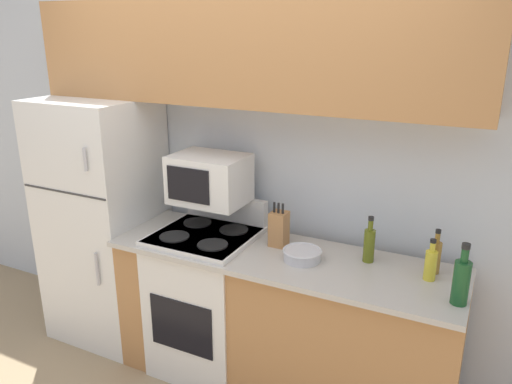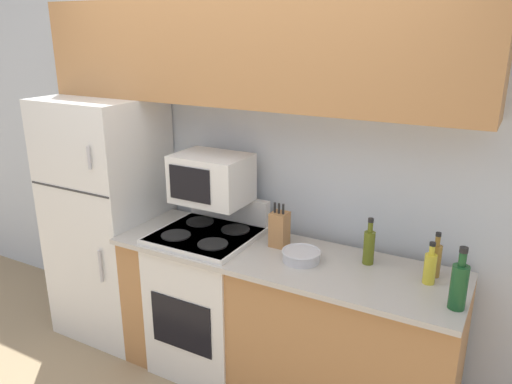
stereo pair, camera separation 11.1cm
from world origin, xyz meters
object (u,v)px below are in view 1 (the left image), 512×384
Objects in this scene: bottle_cooking_spray at (431,264)px; bottle_wine_green at (461,280)px; stove at (207,298)px; knife_block at (279,228)px; microwave at (209,179)px; refrigerator at (104,221)px; bottle_vinegar at (435,256)px; bowl at (302,254)px; bottle_olive_oil at (369,244)px.

bottle_wine_green reaches higher than bottle_cooking_spray.
stove is 0.69m from knife_block.
refrigerator is at bearing -174.92° from microwave.
bottle_wine_green is (0.15, -0.27, 0.02)m from bottle_vinegar.
microwave reaches higher than stove.
bottle_vinegar is (1.33, 0.04, -0.25)m from microwave.
refrigerator is 1.49m from bowl.
bowl is at bearing -1.80° from stove.
knife_block is 1.10× the size of bottle_vinegar.
knife_block is at bearing -177.02° from bottle_vinegar.
refrigerator reaches higher than stove.
bottle_olive_oil is at bearing 152.86° from bottle_wine_green.
microwave is at bearing 5.08° from refrigerator.
bottle_wine_green reaches higher than bottle_vinegar.
microwave is at bearing -178.29° from bottle_vinegar.
stove is at bearing -2.54° from refrigerator.
microwave is 1.69× the size of knife_block.
bottle_olive_oil is (0.33, 0.15, 0.07)m from bowl.
knife_block is (1.29, 0.07, 0.16)m from refrigerator.
bowl is at bearing -2.22° from refrigerator.
bottle_wine_green is at bearing -3.97° from refrigerator.
refrigerator is at bearing -177.17° from bottle_olive_oil.
bottle_olive_oil reaches higher than bowl.
stove is 4.51× the size of bottle_vinegar.
refrigerator reaches higher than bowl.
bottle_vinegar is (0.86, 0.04, -0.01)m from knife_block.
refrigerator reaches higher than knife_block.
bottle_vinegar is at bearing 14.33° from bowl.
bowl is 0.36m from bottle_olive_oil.
bottle_vinegar is at bearing 118.31° from bottle_wine_green.
stove is 4.92× the size of bottle_cooking_spray.
bottle_wine_green is at bearing -8.94° from microwave.
bottle_wine_green is at bearing -61.69° from bottle_vinegar.
bottle_wine_green is (1.01, -0.23, 0.01)m from knife_block.
bottle_wine_green is at bearing -49.25° from bottle_cooking_spray.
bottle_wine_green is at bearing -7.14° from bowl.
microwave is at bearing 177.79° from bottle_cooking_spray.
bottle_wine_green reaches higher than stove.
knife_block is 1.02× the size of bottle_olive_oil.
bottle_olive_oil is at bearing 24.19° from bowl.
bottle_wine_green is (0.81, -0.10, 0.08)m from bowl.
refrigerator is 7.63× the size of bottle_cooking_spray.
microwave reaches higher than bottle_vinegar.
microwave is 2.07× the size of bowl.
knife_block is at bearing -0.63° from microwave.
stove is 0.78m from bowl.
bowl is (0.66, -0.13, -0.31)m from microwave.
refrigerator reaches higher than microwave.
bowl is 0.82m from bottle_wine_green.
bowl is at bearing -155.81° from bottle_olive_oil.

